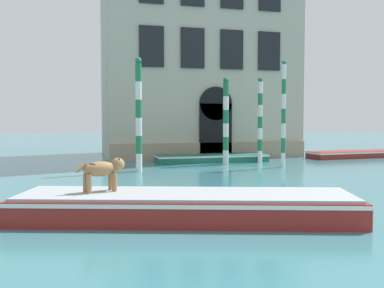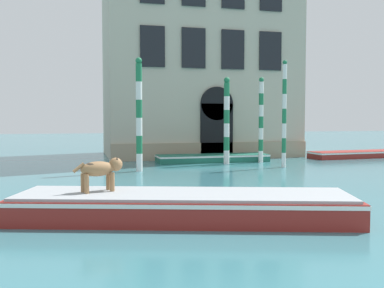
{
  "view_description": "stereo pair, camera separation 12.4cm",
  "coord_description": "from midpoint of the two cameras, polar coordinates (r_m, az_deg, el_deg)",
  "views": [
    {
      "loc": [
        -5.91,
        -2.77,
        2.15
      ],
      "look_at": [
        -1.8,
        12.81,
        1.2
      ],
      "focal_mm": 42.0,
      "sensor_mm": 36.0,
      "label": 1
    },
    {
      "loc": [
        -5.79,
        -2.8,
        2.15
      ],
      "look_at": [
        -1.8,
        12.81,
        1.2
      ],
      "focal_mm": 42.0,
      "sensor_mm": 36.0,
      "label": 2
    }
  ],
  "objects": [
    {
      "name": "mooring_pole_0",
      "position": [
        17.96,
        -6.98,
        3.77
      ],
      "size": [
        0.26,
        0.26,
        4.52
      ],
      "color": "white",
      "rests_on": "ground_plane"
    },
    {
      "name": "mooring_pole_1",
      "position": [
        19.74,
        11.37,
        3.79
      ],
      "size": [
        0.19,
        0.19,
        4.6
      ],
      "color": "white",
      "rests_on": "ground_plane"
    },
    {
      "name": "mooring_pole_2",
      "position": [
        21.76,
        8.48,
        3.08
      ],
      "size": [
        0.23,
        0.23,
        4.07
      ],
      "color": "white",
      "rests_on": "ground_plane"
    },
    {
      "name": "boat_moored_near_palazzo",
      "position": [
        21.86,
        2.35,
        -1.77
      ],
      "size": [
        5.46,
        1.47,
        0.36
      ],
      "rotation": [
        0.0,
        0.0,
        -0.0
      ],
      "color": "#1E6651",
      "rests_on": "ground_plane"
    },
    {
      "name": "boat_moored_far",
      "position": [
        25.86,
        20.45,
        -1.18
      ],
      "size": [
        6.11,
        1.84,
        0.36
      ],
      "rotation": [
        0.0,
        0.0,
        0.08
      ],
      "color": "maroon",
      "rests_on": "ground_plane"
    },
    {
      "name": "mooring_pole_3",
      "position": [
        20.88,
        4.15,
        3.03
      ],
      "size": [
        0.28,
        0.28,
        4.01
      ],
      "color": "white",
      "rests_on": "ground_plane"
    },
    {
      "name": "dog_on_deck",
      "position": [
        9.76,
        -11.55,
        -3.16
      ],
      "size": [
        1.06,
        0.54,
        0.73
      ],
      "rotation": [
        0.0,
        0.0,
        0.31
      ],
      "color": "#997047",
      "rests_on": "boat_foreground"
    },
    {
      "name": "boat_foreground",
      "position": [
        9.51,
        -1.17,
        -7.82
      ],
      "size": [
        7.36,
        3.83,
        0.58
      ],
      "rotation": [
        0.0,
        0.0,
        -0.29
      ],
      "color": "maroon",
      "rests_on": "ground_plane"
    }
  ]
}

